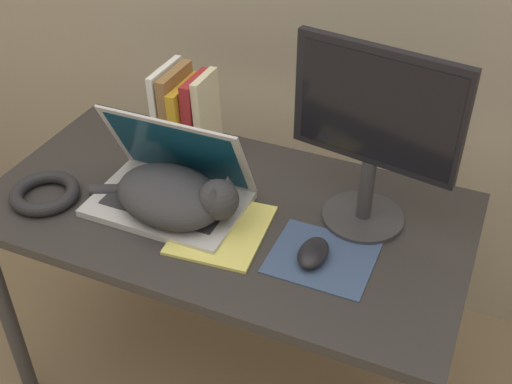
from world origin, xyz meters
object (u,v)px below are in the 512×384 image
at_px(laptop, 171,187).
at_px(notepad, 222,230).
at_px(book_row, 187,113).
at_px(cat, 175,196).
at_px(external_monitor, 374,131).
at_px(cable_coil, 45,193).
at_px(computer_mouse, 313,253).

distance_m(laptop, notepad, 0.18).
distance_m(laptop, book_row, 0.27).
distance_m(laptop, cat, 0.06).
distance_m(external_monitor, book_row, 0.58).
height_order(laptop, notepad, laptop).
bearing_deg(cat, notepad, -3.82).
height_order(laptop, cat, laptop).
relative_size(cat, notepad, 1.57).
bearing_deg(notepad, laptop, 162.23).
bearing_deg(book_row, cable_coil, -121.40).
bearing_deg(laptop, book_row, 108.75).
xyz_separation_m(cat, book_row, (-0.12, 0.29, 0.05)).
xyz_separation_m(computer_mouse, book_row, (-0.48, 0.31, 0.09)).
relative_size(cat, cable_coil, 2.34).
distance_m(cat, book_row, 0.32).
xyz_separation_m(external_monitor, book_row, (-0.55, 0.12, -0.14)).
bearing_deg(cat, computer_mouse, -2.72).
xyz_separation_m(laptop, cable_coil, (-0.30, -0.11, -0.03)).
bearing_deg(cable_coil, cat, 11.68).
relative_size(computer_mouse, notepad, 0.41).
bearing_deg(laptop, cable_coil, -159.38).
xyz_separation_m(computer_mouse, notepad, (-0.23, 0.01, -0.02)).
relative_size(computer_mouse, cable_coil, 0.61).
relative_size(laptop, notepad, 1.44).
distance_m(laptop, computer_mouse, 0.40).
relative_size(external_monitor, cable_coil, 2.55).
bearing_deg(computer_mouse, cat, 177.28).
bearing_deg(notepad, external_monitor, 30.77).
relative_size(laptop, book_row, 1.58).
bearing_deg(cat, book_row, 112.52).
height_order(external_monitor, computer_mouse, external_monitor).
bearing_deg(computer_mouse, notepad, 177.87).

